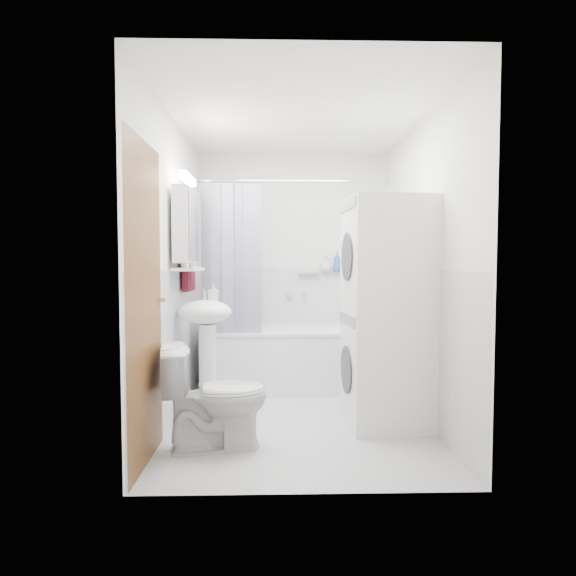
{
  "coord_description": "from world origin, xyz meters",
  "views": [
    {
      "loc": [
        -0.18,
        -3.84,
        1.25
      ],
      "look_at": [
        -0.08,
        0.15,
        1.04
      ],
      "focal_mm": 30.0,
      "sensor_mm": 36.0,
      "label": 1
    }
  ],
  "objects_px": {
    "bathtub": "(286,355)",
    "toilet": "(215,397)",
    "sink": "(206,330)",
    "washer_dryer": "(387,312)"
  },
  "relations": [
    {
      "from": "bathtub",
      "to": "toilet",
      "type": "bearing_deg",
      "value": -108.18
    },
    {
      "from": "sink",
      "to": "toilet",
      "type": "distance_m",
      "value": 0.82
    },
    {
      "from": "washer_dryer",
      "to": "toilet",
      "type": "bearing_deg",
      "value": -163.69
    },
    {
      "from": "sink",
      "to": "washer_dryer",
      "type": "bearing_deg",
      "value": -10.36
    },
    {
      "from": "bathtub",
      "to": "toilet",
      "type": "distance_m",
      "value": 1.63
    },
    {
      "from": "sink",
      "to": "bathtub",
      "type": "bearing_deg",
      "value": 51.03
    },
    {
      "from": "bathtub",
      "to": "sink",
      "type": "bearing_deg",
      "value": -128.97
    },
    {
      "from": "washer_dryer",
      "to": "toilet",
      "type": "xyz_separation_m",
      "value": [
        -1.27,
        -0.45,
        -0.53
      ]
    },
    {
      "from": "toilet",
      "to": "washer_dryer",
      "type": "bearing_deg",
      "value": -80.58
    },
    {
      "from": "sink",
      "to": "toilet",
      "type": "height_order",
      "value": "sink"
    }
  ]
}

